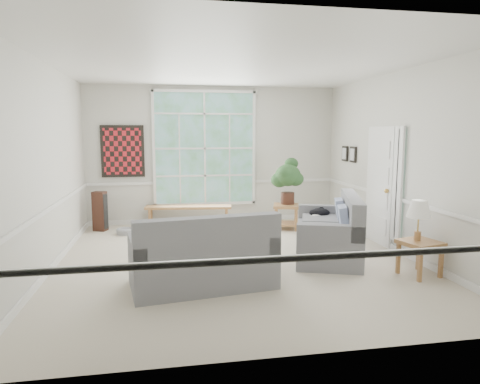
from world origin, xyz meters
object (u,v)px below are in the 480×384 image
Objects in this scene: loveseat_front at (202,249)px; side_table at (419,258)px; coffee_table at (236,249)px; end_table at (286,217)px; loveseat_right at (327,226)px.

loveseat_front is 3.03m from side_table.
loveseat_front is 1.27m from coffee_table.
end_table is 3.33m from side_table.
side_table is (1.01, -3.17, -0.01)m from end_table.
loveseat_right is at bearing 128.10° from side_table.
coffee_table is at bearing 50.66° from loveseat_front.
loveseat_front is at bearing -99.32° from coffee_table.
loveseat_right is 1.49m from side_table.
loveseat_right reaches higher than loveseat_front.
side_table is at bearing -11.28° from loveseat_front.
loveseat_front is 3.53× the size of end_table.
loveseat_front reaches higher than end_table.
side_table is (3.02, -0.14, -0.24)m from loveseat_front.
loveseat_right reaches higher than side_table.
coffee_table is 1.89× the size of side_table.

